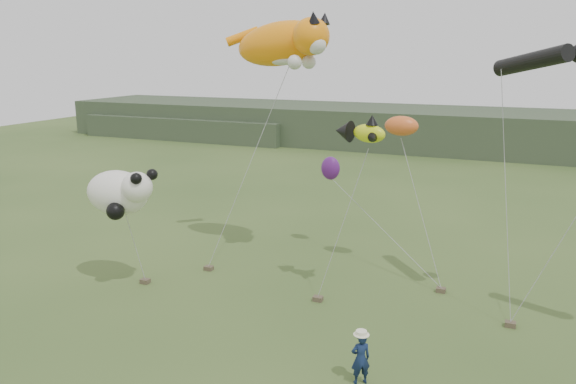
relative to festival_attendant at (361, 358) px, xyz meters
The scene contains 8 objects.
ground 2.42m from the festival_attendant, behind, with size 120.00×120.00×0.00m, color #385123.
headland 45.35m from the festival_attendant, 96.81° to the left, with size 90.00×13.00×4.00m.
festival_attendant is the anchor object (origin of this frame).
sandbag_anchors 6.60m from the festival_attendant, 121.46° to the left, with size 14.96×4.26×0.19m.
cat_kite 14.18m from the festival_attendant, 124.46° to the left, with size 5.62×3.00×2.55m.
fish_kite 8.49m from the festival_attendant, 107.66° to the left, with size 2.20×1.46×1.10m.
panda_kite 12.08m from the festival_attendant, 163.54° to the left, with size 3.27×2.12×2.03m.
misc_kites 11.39m from the festival_attendant, 103.90° to the left, with size 4.96×2.60×3.48m.
Camera 1 is at (6.06, -14.92, 9.55)m, focal length 35.00 mm.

